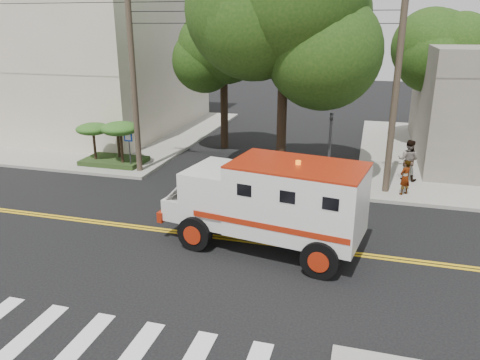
% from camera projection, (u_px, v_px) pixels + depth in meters
% --- Properties ---
extents(ground, '(100.00, 100.00, 0.00)m').
position_uv_depth(ground, '(204.00, 235.00, 16.75)').
color(ground, black).
rests_on(ground, ground).
extents(sidewalk_nw, '(17.00, 17.00, 0.15)m').
position_uv_depth(sidewalk_nw, '(87.00, 131.00, 32.49)').
color(sidewalk_nw, gray).
rests_on(sidewalk_nw, ground).
extents(building_left, '(16.00, 14.00, 10.00)m').
position_uv_depth(building_left, '(67.00, 54.00, 32.74)').
color(building_left, '#BAB699').
rests_on(building_left, sidewalk_nw).
extents(utility_pole_left, '(0.28, 0.28, 9.00)m').
position_uv_depth(utility_pole_left, '(134.00, 83.00, 22.21)').
color(utility_pole_left, '#382D23').
rests_on(utility_pole_left, ground).
extents(utility_pole_right, '(0.28, 0.28, 9.00)m').
position_uv_depth(utility_pole_right, '(396.00, 92.00, 19.34)').
color(utility_pole_right, '#382D23').
rests_on(utility_pole_right, ground).
extents(tree_main, '(6.08, 5.70, 9.85)m').
position_uv_depth(tree_main, '(294.00, 23.00, 19.60)').
color(tree_main, black).
rests_on(tree_main, ground).
extents(tree_left, '(4.48, 4.20, 7.70)m').
position_uv_depth(tree_left, '(228.00, 50.00, 26.34)').
color(tree_left, black).
rests_on(tree_left, ground).
extents(tree_right, '(4.80, 4.50, 8.20)m').
position_uv_depth(tree_right, '(439.00, 43.00, 26.90)').
color(tree_right, black).
rests_on(tree_right, ground).
extents(traffic_signal, '(0.15, 0.18, 3.60)m').
position_uv_depth(traffic_signal, '(330.00, 145.00, 20.16)').
color(traffic_signal, '#3F3F42').
rests_on(traffic_signal, ground).
extents(accessibility_sign, '(0.45, 0.10, 2.02)m').
position_uv_depth(accessibility_sign, '(129.00, 145.00, 23.53)').
color(accessibility_sign, '#3F3F42').
rests_on(accessibility_sign, ground).
extents(palm_planter, '(3.52, 2.63, 2.36)m').
position_uv_depth(palm_planter, '(111.00, 136.00, 24.16)').
color(palm_planter, '#1E3314').
rests_on(palm_planter, sidewalk_nw).
extents(armored_truck, '(7.02, 3.59, 3.06)m').
position_uv_depth(armored_truck, '(271.00, 200.00, 15.30)').
color(armored_truck, silver).
rests_on(armored_truck, ground).
extents(pedestrian_a, '(0.66, 0.65, 1.53)m').
position_uv_depth(pedestrian_a, '(405.00, 177.00, 20.09)').
color(pedestrian_a, gray).
rests_on(pedestrian_a, sidewalk_ne).
extents(pedestrian_b, '(1.11, 0.96, 1.94)m').
position_uv_depth(pedestrian_b, '(408.00, 160.00, 21.89)').
color(pedestrian_b, gray).
rests_on(pedestrian_b, sidewalk_ne).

